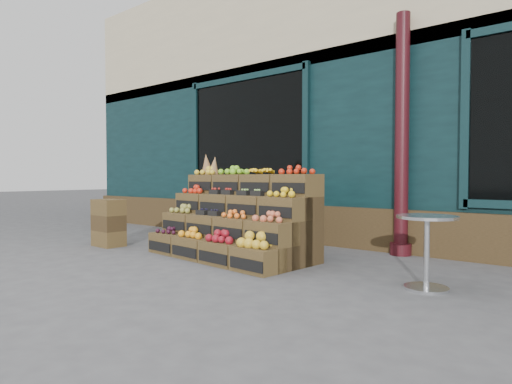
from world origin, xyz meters
The scene contains 6 objects.
ground centered at (0.00, 0.00, 0.00)m, with size 60.00×60.00×0.00m, color #4D4D50.
shop_facade centered at (0.00, 5.11, 2.40)m, with size 12.00×6.24×4.80m.
crate_display centered at (-0.47, 0.60, 0.43)m, with size 2.32×1.31×1.39m.
spare_crates centered at (-2.51, 0.03, 0.35)m, with size 0.48×0.35×0.71m.
bistro_table centered at (2.02, 0.45, 0.43)m, with size 0.55×0.55×0.69m.
shopkeeper centered at (-1.26, 2.93, 0.90)m, with size 0.66×0.43×1.81m, color #154B28.
Camera 1 is at (3.24, -3.60, 1.04)m, focal length 30.00 mm.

